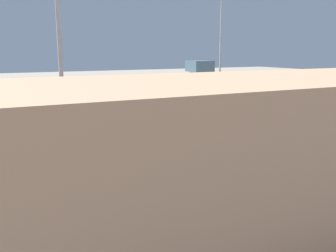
{
  "coord_description": "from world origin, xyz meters",
  "views": [
    {
      "loc": [
        22.67,
        58.24,
        14.41
      ],
      "look_at": [
        -4.16,
        5.95,
        2.5
      ],
      "focal_mm": 40.32,
      "sensor_mm": 36.0,
      "label": 1
    }
  ],
  "objects_px": {
    "train_on_track_0": "(232,100)",
    "train_on_track_2": "(110,118)",
    "light_mast_1": "(59,37)",
    "control_tower": "(200,78)",
    "train_on_track_7": "(191,147)",
    "signal_gantry": "(196,87)",
    "train_on_track_3": "(97,125)",
    "train_on_track_5": "(118,136)",
    "light_mast_0": "(221,31)",
    "maintenance_shed": "(207,172)",
    "train_on_track_6": "(158,137)",
    "train_on_track_1": "(11,118)"
  },
  "relations": [
    {
      "from": "train_on_track_0",
      "to": "train_on_track_2",
      "type": "bearing_deg",
      "value": 15.84
    },
    {
      "from": "train_on_track_2",
      "to": "train_on_track_0",
      "type": "bearing_deg",
      "value": -164.16
    },
    {
      "from": "light_mast_1",
      "to": "control_tower",
      "type": "height_order",
      "value": "light_mast_1"
    },
    {
      "from": "train_on_track_7",
      "to": "signal_gantry",
      "type": "distance_m",
      "value": 21.62
    },
    {
      "from": "train_on_track_3",
      "to": "train_on_track_5",
      "type": "distance_m",
      "value": 10.0
    },
    {
      "from": "train_on_track_0",
      "to": "signal_gantry",
      "type": "height_order",
      "value": "signal_gantry"
    },
    {
      "from": "light_mast_0",
      "to": "light_mast_1",
      "type": "height_order",
      "value": "light_mast_0"
    },
    {
      "from": "train_on_track_2",
      "to": "signal_gantry",
      "type": "distance_m",
      "value": 16.73
    },
    {
      "from": "train_on_track_0",
      "to": "maintenance_shed",
      "type": "relative_size",
      "value": 0.22
    },
    {
      "from": "train_on_track_6",
      "to": "control_tower",
      "type": "xyz_separation_m",
      "value": [
        -34.38,
        -44.64,
        4.14
      ]
    },
    {
      "from": "train_on_track_7",
      "to": "maintenance_shed",
      "type": "relative_size",
      "value": 2.69
    },
    {
      "from": "train_on_track_2",
      "to": "light_mast_0",
      "type": "xyz_separation_m",
      "value": [
        -33.39,
        -13.15,
        16.97
      ]
    },
    {
      "from": "train_on_track_0",
      "to": "train_on_track_2",
      "type": "distance_m",
      "value": 36.63
    },
    {
      "from": "train_on_track_5",
      "to": "control_tower",
      "type": "height_order",
      "value": "control_tower"
    },
    {
      "from": "train_on_track_6",
      "to": "maintenance_shed",
      "type": "height_order",
      "value": "maintenance_shed"
    },
    {
      "from": "train_on_track_1",
      "to": "signal_gantry",
      "type": "bearing_deg",
      "value": 157.67
    },
    {
      "from": "train_on_track_2",
      "to": "light_mast_1",
      "type": "distance_m",
      "value": 33.39
    },
    {
      "from": "train_on_track_7",
      "to": "train_on_track_5",
      "type": "relative_size",
      "value": 11.98
    },
    {
      "from": "light_mast_1",
      "to": "train_on_track_5",
      "type": "bearing_deg",
      "value": -129.78
    },
    {
      "from": "train_on_track_7",
      "to": "light_mast_1",
      "type": "bearing_deg",
      "value": 7.42
    },
    {
      "from": "maintenance_shed",
      "to": "control_tower",
      "type": "distance_m",
      "value": 81.9
    },
    {
      "from": "train_on_track_1",
      "to": "control_tower",
      "type": "relative_size",
      "value": 4.13
    },
    {
      "from": "train_on_track_0",
      "to": "train_on_track_7",
      "type": "distance_m",
      "value": 47.94
    },
    {
      "from": "train_on_track_0",
      "to": "train_on_track_5",
      "type": "relative_size",
      "value": 1.0
    },
    {
      "from": "train_on_track_2",
      "to": "train_on_track_1",
      "type": "bearing_deg",
      "value": -16.75
    },
    {
      "from": "train_on_track_6",
      "to": "train_on_track_5",
      "type": "height_order",
      "value": "same"
    },
    {
      "from": "train_on_track_2",
      "to": "train_on_track_1",
      "type": "xyz_separation_m",
      "value": [
        16.61,
        -5.0,
        0.58
      ]
    },
    {
      "from": "control_tower",
      "to": "train_on_track_6",
      "type": "bearing_deg",
      "value": 52.4
    },
    {
      "from": "train_on_track_7",
      "to": "train_on_track_0",
      "type": "bearing_deg",
      "value": -133.1
    },
    {
      "from": "light_mast_1",
      "to": "signal_gantry",
      "type": "distance_m",
      "value": 34.89
    },
    {
      "from": "maintenance_shed",
      "to": "train_on_track_3",
      "type": "bearing_deg",
      "value": -96.1
    },
    {
      "from": "train_on_track_2",
      "to": "signal_gantry",
      "type": "relative_size",
      "value": 3.0
    },
    {
      "from": "train_on_track_1",
      "to": "control_tower",
      "type": "height_order",
      "value": "control_tower"
    },
    {
      "from": "train_on_track_7",
      "to": "train_on_track_6",
      "type": "bearing_deg",
      "value": -65.73
    },
    {
      "from": "train_on_track_0",
      "to": "light_mast_1",
      "type": "xyz_separation_m",
      "value": [
        49.16,
        37.14,
        13.45
      ]
    },
    {
      "from": "train_on_track_7",
      "to": "signal_gantry",
      "type": "xyz_separation_m",
      "value": [
        -11.34,
        -17.5,
        5.71
      ]
    },
    {
      "from": "train_on_track_6",
      "to": "train_on_track_3",
      "type": "bearing_deg",
      "value": -74.56
    },
    {
      "from": "train_on_track_3",
      "to": "maintenance_shed",
      "type": "height_order",
      "value": "maintenance_shed"
    },
    {
      "from": "train_on_track_5",
      "to": "light_mast_0",
      "type": "distance_m",
      "value": 49.6
    },
    {
      "from": "train_on_track_1",
      "to": "control_tower",
      "type": "xyz_separation_m",
      "value": [
        -51.23,
        -19.64,
        4.16
      ]
    },
    {
      "from": "train_on_track_0",
      "to": "train_on_track_6",
      "type": "xyz_separation_m",
      "value": [
        35.01,
        30.0,
        0.46
      ]
    },
    {
      "from": "train_on_track_0",
      "to": "light_mast_1",
      "type": "relative_size",
      "value": 0.42
    },
    {
      "from": "light_mast_1",
      "to": "control_tower",
      "type": "relative_size",
      "value": 2.1
    },
    {
      "from": "light_mast_0",
      "to": "light_mast_1",
      "type": "bearing_deg",
      "value": 40.42
    },
    {
      "from": "light_mast_1",
      "to": "maintenance_shed",
      "type": "bearing_deg",
      "value": 107.59
    },
    {
      "from": "light_mast_0",
      "to": "light_mast_1",
      "type": "xyz_separation_m",
      "value": [
        47.3,
        40.29,
        -3.39
      ]
    },
    {
      "from": "train_on_track_7",
      "to": "light_mast_1",
      "type": "distance_m",
      "value": 21.41
    },
    {
      "from": "train_on_track_0",
      "to": "train_on_track_6",
      "type": "relative_size",
      "value": 0.08
    },
    {
      "from": "light_mast_0",
      "to": "train_on_track_2",
      "type": "bearing_deg",
      "value": 21.5
    },
    {
      "from": "train_on_track_2",
      "to": "control_tower",
      "type": "bearing_deg",
      "value": -144.55
    }
  ]
}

